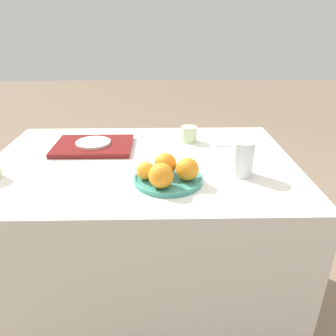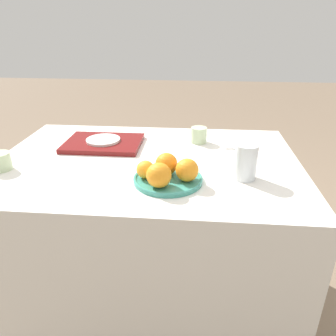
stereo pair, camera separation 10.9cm
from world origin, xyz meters
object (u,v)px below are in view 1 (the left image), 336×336
orange_2 (187,169)px  orange_3 (145,171)px  serving_tray (94,146)px  napkin (229,141)px  orange_0 (161,176)px  water_glass (242,158)px  orange_1 (165,164)px  side_plate (93,143)px  fruit_platter (168,179)px  cup_0 (189,134)px

orange_2 → orange_3: size_ratio=1.25×
serving_tray → napkin: size_ratio=2.40×
orange_0 → serving_tray: 0.48m
orange_0 → orange_3: orange_0 is taller
orange_0 → water_glass: (0.28, 0.11, 0.01)m
orange_1 → side_plate: 0.42m
fruit_platter → cup_0: (0.10, 0.39, 0.03)m
water_glass → orange_2: bearing=-163.0°
water_glass → napkin: bearing=86.1°
fruit_platter → water_glass: (0.26, 0.05, 0.05)m
orange_1 → orange_2: same height
orange_1 → side_plate: size_ratio=0.52×
orange_1 → orange_3: bearing=-152.8°
orange_0 → orange_3: 0.08m
side_plate → orange_1: bearing=-43.5°
water_glass → napkin: water_glass is taller
serving_tray → cup_0: (0.41, 0.07, 0.02)m
fruit_platter → side_plate: side_plate is taller
fruit_platter → serving_tray: bearing=134.3°
orange_2 → orange_0: bearing=-149.5°
fruit_platter → cup_0: size_ratio=3.34×
orange_2 → serving_tray: (-0.37, 0.33, -0.04)m
orange_0 → cup_0: size_ratio=1.15×
orange_3 → water_glass: size_ratio=0.49×
orange_1 → orange_2: bearing=-30.7°
water_glass → serving_tray: water_glass is taller
orange_0 → napkin: size_ratio=0.60×
napkin → side_plate: bearing=-173.8°
cup_0 → napkin: bearing=-3.3°
orange_2 → napkin: orange_2 is taller
orange_0 → napkin: 0.54m
serving_tray → side_plate: size_ratio=2.21×
serving_tray → cup_0: cup_0 is taller
fruit_platter → orange_0: (-0.02, -0.06, 0.04)m
orange_3 → cup_0: 0.43m
fruit_platter → orange_3: (-0.08, -0.00, 0.03)m
water_glass → side_plate: water_glass is taller
orange_2 → orange_3: orange_2 is taller
fruit_platter → cup_0: cup_0 is taller
orange_1 → side_plate: bearing=136.5°
cup_0 → napkin: (0.18, -0.01, -0.03)m
side_plate → water_glass: bearing=-25.3°
cup_0 → orange_0: bearing=-105.3°
napkin → water_glass: bearing=-93.9°
fruit_platter → orange_2: orange_2 is taller
napkin → serving_tray: bearing=-173.8°
orange_0 → fruit_platter: bearing=69.9°
water_glass → orange_3: bearing=-171.2°
orange_0 → orange_1: bearing=80.8°
side_plate → napkin: side_plate is taller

